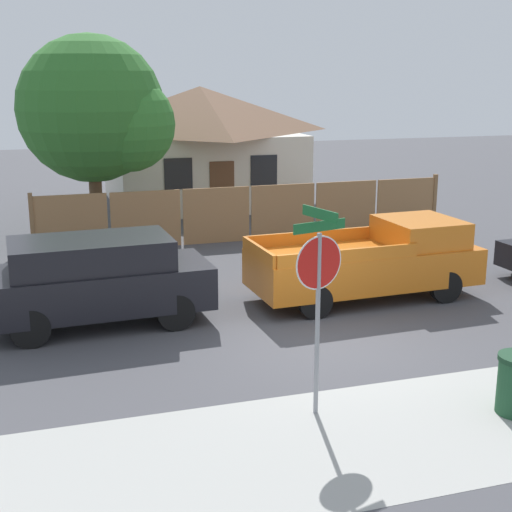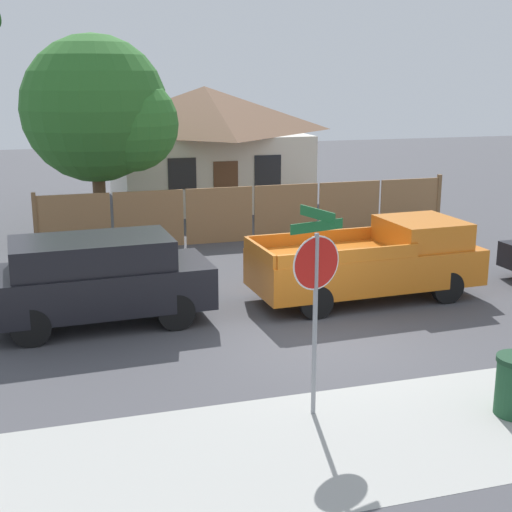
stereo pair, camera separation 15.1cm
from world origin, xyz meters
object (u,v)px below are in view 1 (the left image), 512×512
object	(u,v)px
oak_tree	(99,112)
red_suv	(97,278)
orange_pickup	(372,261)
stop_sign	(319,278)
house	(201,143)

from	to	relation	value
oak_tree	red_suv	xyz separation A→B (m)	(-0.96, -8.24, -2.89)
oak_tree	orange_pickup	bearing A→B (deg)	-57.67
red_suv	orange_pickup	world-z (taller)	red_suv
oak_tree	orange_pickup	distance (m)	10.20
orange_pickup	stop_sign	xyz separation A→B (m)	(-3.40, -5.01, 1.27)
house	red_suv	size ratio (longest dim) A/B	1.65
house	stop_sign	bearing A→B (deg)	-97.90
house	oak_tree	world-z (taller)	oak_tree
house	red_suv	xyz separation A→B (m)	(-5.35, -13.61, -1.37)
red_suv	house	bearing A→B (deg)	66.20
house	red_suv	world-z (taller)	house
oak_tree	house	bearing A→B (deg)	50.75
red_suv	stop_sign	bearing A→B (deg)	-63.34
oak_tree	red_suv	world-z (taller)	oak_tree
stop_sign	house	bearing A→B (deg)	67.54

